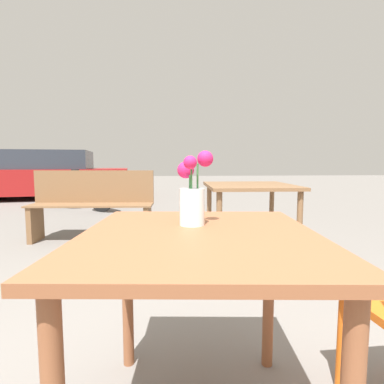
# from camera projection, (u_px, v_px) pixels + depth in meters

# --- Properties ---
(table_front) EXTENTS (0.85, 0.91, 0.72)m
(table_front) POSITION_uv_depth(u_px,v_px,m) (199.00, 265.00, 1.00)
(table_front) COLOR brown
(table_front) RESTS_ON ground_plane
(flower_vase) EXTENTS (0.13, 0.13, 0.27)m
(flower_vase) POSITION_uv_depth(u_px,v_px,m) (192.00, 198.00, 1.10)
(flower_vase) COLOR silver
(flower_vase) RESTS_ON table_front
(bench_near) EXTENTS (1.49, 0.44, 0.85)m
(bench_near) POSITION_uv_depth(u_px,v_px,m) (93.00, 203.00, 3.66)
(bench_near) COLOR brown
(bench_near) RESTS_ON ground_plane
(table_back) EXTENTS (0.84, 0.89, 0.74)m
(table_back) POSITION_uv_depth(u_px,v_px,m) (249.00, 195.00, 2.89)
(table_back) COLOR brown
(table_back) RESTS_ON ground_plane
(bicycle) EXTENTS (1.44, 0.99, 0.81)m
(bicycle) POSITION_uv_depth(u_px,v_px,m) (82.00, 192.00, 5.97)
(bicycle) COLOR black
(bicycle) RESTS_ON ground_plane
(parked_car) EXTENTS (4.60, 2.32, 1.26)m
(parked_car) POSITION_uv_depth(u_px,v_px,m) (43.00, 175.00, 7.95)
(parked_car) COLOR maroon
(parked_car) RESTS_ON ground_plane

